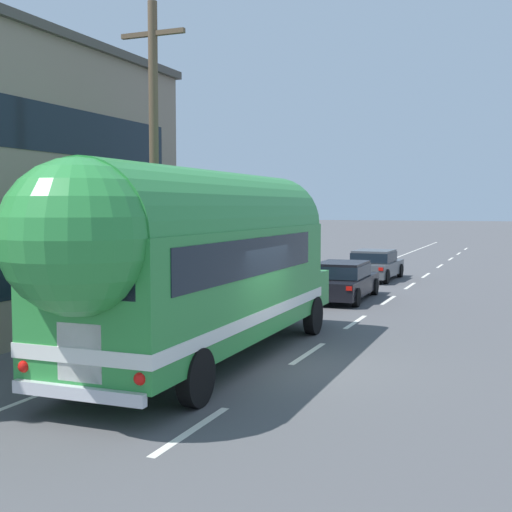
{
  "coord_description": "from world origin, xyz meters",
  "views": [
    {
      "loc": [
        4.61,
        -13.14,
        3.36
      ],
      "look_at": [
        -1.68,
        2.36,
        2.13
      ],
      "focal_mm": 47.27,
      "sensor_mm": 36.0,
      "label": 1
    }
  ],
  "objects_px": {
    "painted_bus": "(199,258)",
    "car_lead": "(342,279)",
    "utility_pole": "(154,165)",
    "car_second": "(374,264)"
  },
  "relations": [
    {
      "from": "painted_bus",
      "to": "car_lead",
      "type": "distance_m",
      "value": 11.26
    },
    {
      "from": "painted_bus",
      "to": "car_lead",
      "type": "xyz_separation_m",
      "value": [
        0.12,
        11.15,
        -1.56
      ]
    },
    {
      "from": "utility_pole",
      "to": "car_second",
      "type": "height_order",
      "value": "utility_pole"
    },
    {
      "from": "utility_pole",
      "to": "painted_bus",
      "type": "xyz_separation_m",
      "value": [
        2.61,
        -2.67,
        -2.12
      ]
    },
    {
      "from": "car_lead",
      "to": "car_second",
      "type": "xyz_separation_m",
      "value": [
        -0.35,
        7.02,
        -0.01
      ]
    },
    {
      "from": "painted_bus",
      "to": "car_second",
      "type": "relative_size",
      "value": 2.56
    },
    {
      "from": "utility_pole",
      "to": "car_lead",
      "type": "distance_m",
      "value": 9.64
    },
    {
      "from": "painted_bus",
      "to": "car_lead",
      "type": "relative_size",
      "value": 2.41
    },
    {
      "from": "painted_bus",
      "to": "car_second",
      "type": "distance_m",
      "value": 18.24
    },
    {
      "from": "utility_pole",
      "to": "painted_bus",
      "type": "relative_size",
      "value": 0.74
    }
  ]
}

